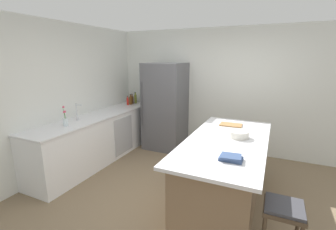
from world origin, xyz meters
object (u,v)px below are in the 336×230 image
at_px(kitchen_island, 225,172).
at_px(refrigerator, 165,106).
at_px(hot_sauce_bottle, 128,101).
at_px(sink_faucet, 77,112).
at_px(syrup_bottle, 132,100).
at_px(cookbook_stack, 231,158).
at_px(bar_stool, 283,216).
at_px(whiskey_bottle, 131,100).
at_px(olive_oil_bottle, 135,99).
at_px(mixing_bowl, 239,134).
at_px(flower_vase, 65,120).
at_px(cutting_board, 231,125).

bearing_deg(kitchen_island, refrigerator, 136.03).
height_order(kitchen_island, hot_sauce_bottle, hot_sauce_bottle).
distance_m(sink_faucet, syrup_bottle, 1.72).
distance_m(sink_faucet, cookbook_stack, 2.83).
relative_size(bar_stool, cookbook_stack, 2.74).
height_order(sink_faucet, whiskey_bottle, sink_faucet).
distance_m(kitchen_island, cookbook_stack, 0.81).
relative_size(refrigerator, whiskey_bottle, 7.81).
bearing_deg(bar_stool, kitchen_island, 132.14).
bearing_deg(bar_stool, whiskey_bottle, 144.03).
distance_m(hot_sauce_bottle, cookbook_stack, 3.48).
bearing_deg(sink_faucet, olive_oil_bottle, 88.32).
relative_size(syrup_bottle, mixing_bowl, 0.87).
height_order(flower_vase, whiskey_bottle, flower_vase).
bearing_deg(bar_stool, cookbook_stack, 164.73).
bearing_deg(hot_sauce_bottle, sink_faucet, -90.50).
relative_size(kitchen_island, refrigerator, 1.18).
bearing_deg(refrigerator, cookbook_stack, -50.72).
distance_m(flower_vase, syrup_bottle, 2.07).
distance_m(olive_oil_bottle, whiskey_bottle, 0.18).
xyz_separation_m(kitchen_island, refrigerator, (-1.66, 1.60, 0.47)).
distance_m(cookbook_stack, cutting_board, 1.36).
height_order(refrigerator, cutting_board, refrigerator).
height_order(sink_faucet, olive_oil_bottle, sink_faucet).
height_order(sink_faucet, flower_vase, flower_vase).
xyz_separation_m(flower_vase, cutting_board, (2.43, 1.08, -0.07)).
bearing_deg(bar_stool, flower_vase, 172.85).
height_order(refrigerator, cookbook_stack, refrigerator).
relative_size(kitchen_island, cutting_board, 6.39).
bearing_deg(flower_vase, syrup_bottle, 92.15).
bearing_deg(bar_stool, refrigerator, 134.81).
xyz_separation_m(flower_vase, cookbook_stack, (2.67, -0.26, -0.05)).
bearing_deg(mixing_bowl, cutting_board, 109.66).
xyz_separation_m(bar_stool, sink_faucet, (-3.30, 0.75, 0.54)).
distance_m(kitchen_island, sink_faucet, 2.66).
xyz_separation_m(olive_oil_bottle, mixing_bowl, (2.67, -1.62, -0.04)).
distance_m(syrup_bottle, cutting_board, 2.70).
bearing_deg(cookbook_stack, mixing_bowl, 92.89).
distance_m(bar_stool, cutting_board, 1.73).
height_order(sink_faucet, syrup_bottle, sink_faucet).
relative_size(whiskey_bottle, cookbook_stack, 1.01).
bearing_deg(refrigerator, mixing_bowl, -39.05).
height_order(cookbook_stack, mixing_bowl, mixing_bowl).
height_order(kitchen_island, sink_faucet, sink_faucet).
relative_size(bar_stool, olive_oil_bottle, 2.45).
distance_m(mixing_bowl, cutting_board, 0.59).
bearing_deg(hot_sauce_bottle, olive_oil_bottle, 81.82).
bearing_deg(cookbook_stack, refrigerator, 129.28).
distance_m(kitchen_island, flower_vase, 2.59).
bearing_deg(sink_faucet, cookbook_stack, -12.36).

